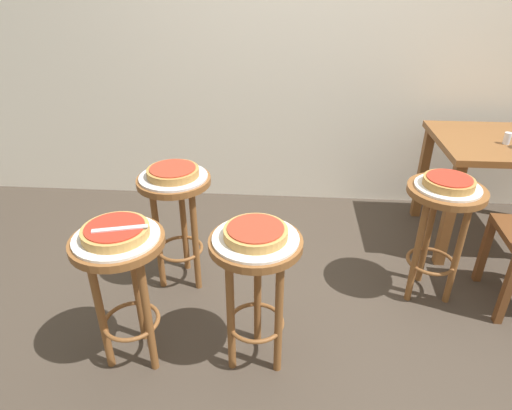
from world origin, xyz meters
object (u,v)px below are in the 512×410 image
at_px(pizza_server_knife, 120,229).
at_px(pizza_leftside, 449,182).
at_px(stool_leftside, 441,218).
at_px(serving_plate_leftside, 448,187).
at_px(stool_rear, 176,206).
at_px(serving_plate_rear, 173,177).
at_px(pizza_foreground, 115,231).
at_px(stool_foreground, 123,272).
at_px(serving_plate_middle, 256,238).
at_px(pizza_rear, 173,172).
at_px(dining_table, 507,158).
at_px(stool_middle, 256,273).
at_px(serving_plate_foreground, 116,237).
at_px(pizza_middle, 256,232).
at_px(condiment_shaker, 507,138).

bearing_deg(pizza_server_knife, pizza_leftside, 7.09).
bearing_deg(stool_leftside, pizza_server_knife, -157.79).
height_order(serving_plate_leftside, stool_rear, serving_plate_leftside).
relative_size(stool_rear, serving_plate_rear, 1.87).
height_order(pizza_foreground, serving_plate_leftside, pizza_foreground).
xyz_separation_m(stool_foreground, pizza_leftside, (1.51, 0.58, 0.21)).
relative_size(serving_plate_middle, pizza_rear, 1.32).
height_order(pizza_rear, dining_table, pizza_rear).
height_order(pizza_leftside, pizza_server_knife, pizza_server_knife).
xyz_separation_m(pizza_foreground, serving_plate_leftside, (1.51, 0.58, -0.03)).
xyz_separation_m(stool_middle, serving_plate_middle, (0.00, 0.00, 0.18)).
bearing_deg(serving_plate_rear, pizza_rear, -26.57).
distance_m(serving_plate_leftside, serving_plate_rear, 1.41).
bearing_deg(dining_table, serving_plate_rear, -163.07).
xyz_separation_m(serving_plate_foreground, pizza_leftside, (1.51, 0.58, 0.03)).
height_order(serving_plate_rear, dining_table, dining_table).
bearing_deg(pizza_middle, pizza_server_knife, -174.30).
bearing_deg(pizza_middle, pizza_rear, 130.42).
xyz_separation_m(serving_plate_middle, pizza_rear, (-0.48, 0.56, 0.03)).
xyz_separation_m(stool_foreground, serving_plate_foreground, (0.00, 0.00, 0.18)).
xyz_separation_m(stool_foreground, serving_plate_rear, (0.09, 0.60, 0.18)).
height_order(pizza_foreground, pizza_middle, same).
bearing_deg(stool_foreground, stool_leftside, 21.15).
relative_size(serving_plate_leftside, pizza_server_knife, 1.48).
distance_m(pizza_foreground, dining_table, 2.39).
bearing_deg(serving_plate_rear, pizza_leftside, -0.62).
bearing_deg(serving_plate_middle, pizza_middle, 90.00).
bearing_deg(stool_rear, condiment_shaker, 15.56).
height_order(stool_middle, pizza_leftside, pizza_leftside).
bearing_deg(pizza_server_knife, stool_foreground, 131.19).
height_order(serving_plate_middle, pizza_leftside, pizza_leftside).
bearing_deg(pizza_leftside, serving_plate_middle, -149.53).
xyz_separation_m(serving_plate_middle, stool_leftside, (0.93, 0.55, -0.18)).
xyz_separation_m(dining_table, condiment_shaker, (-0.07, -0.07, 0.15)).
xyz_separation_m(pizza_middle, dining_table, (1.50, 1.17, -0.11)).
distance_m(condiment_shaker, pizza_server_knife, 2.28).
distance_m(pizza_rear, pizza_server_knife, 0.62).
bearing_deg(serving_plate_rear, stool_foreground, -98.87).
distance_m(serving_plate_foreground, dining_table, 2.39).
xyz_separation_m(stool_rear, serving_plate_rear, (0.00, 0.00, 0.18)).
bearing_deg(pizza_server_knife, serving_plate_rear, 69.04).
bearing_deg(serving_plate_foreground, stool_leftside, 21.15).
xyz_separation_m(pizza_leftside, pizza_server_knife, (-1.48, -0.60, 0.03)).
relative_size(stool_foreground, stool_middle, 1.00).
bearing_deg(pizza_foreground, pizza_middle, 3.41).
distance_m(pizza_foreground, pizza_server_knife, 0.04).
bearing_deg(condiment_shaker, pizza_foreground, -150.55).
bearing_deg(stool_foreground, pizza_foreground, 0.00).
bearing_deg(pizza_server_knife, serving_plate_leftside, 7.09).
xyz_separation_m(pizza_foreground, stool_middle, (0.57, 0.03, -0.21)).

